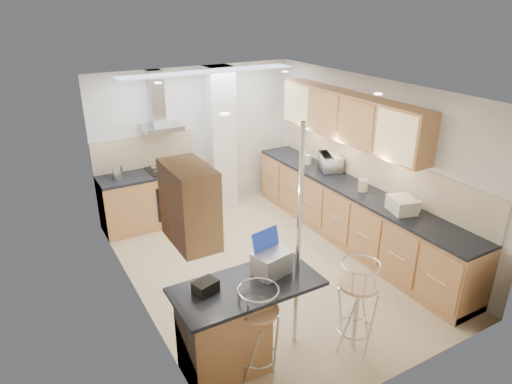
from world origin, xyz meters
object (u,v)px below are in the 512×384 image
bar_stool_near (258,332)px  bread_bin (402,205)px  bar_stool_end (357,306)px  microwave (331,162)px  laptop (271,263)px

bar_stool_near → bread_bin: 2.73m
bar_stool_end → bread_bin: (1.49, 0.88, 0.48)m
microwave → bar_stool_end: bearing=171.6°
laptop → bar_stool_end: size_ratio=0.33×
bar_stool_end → laptop: bearing=87.6°
laptop → bar_stool_near: (-0.31, -0.28, -0.54)m
laptop → bar_stool_end: 1.05m
bar_stool_near → bread_bin: (2.59, 0.70, 0.50)m
bar_stool_near → microwave: bearing=46.0°
laptop → bar_stool_near: size_ratio=0.34×
laptop → bar_stool_near: bearing=-149.7°
microwave → bar_stool_near: bearing=155.5°
microwave → bread_bin: 1.73m
microwave → bar_stool_near: microwave is taller
bar_stool_end → bread_bin: bearing=-31.8°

